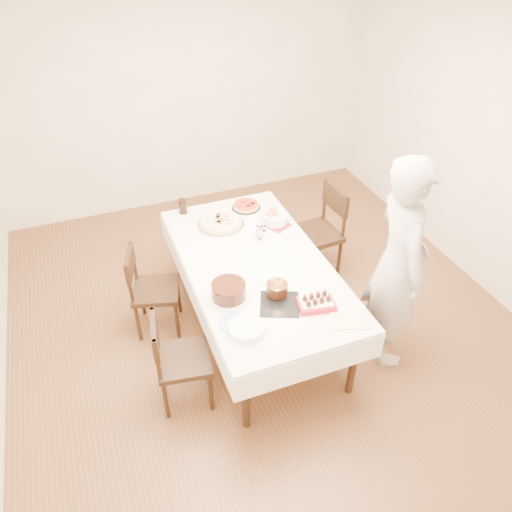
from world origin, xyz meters
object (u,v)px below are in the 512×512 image
object	(u,v)px
chair_right_savory	(315,234)
pizza_white	(221,223)
strawberry_box	(316,303)
chair_left_savory	(156,290)
chair_left_dessert	(184,360)
dining_table	(256,297)
person	(398,264)
taper_candle	(263,219)
pasta_bowl	(275,218)
birthday_cake	(277,285)
layer_cake	(229,291)
pizza_pepperoni	(246,206)
cola_glass	(183,206)

from	to	relation	value
chair_right_savory	pizza_white	xyz separation A→B (m)	(-0.94, 0.10, 0.29)
strawberry_box	chair_left_savory	bearing A→B (deg)	135.97
chair_left_savory	chair_left_dessert	bearing A→B (deg)	107.94
pizza_white	strawberry_box	distance (m)	1.35
dining_table	person	world-z (taller)	person
person	taper_candle	size ratio (longest dim) A/B	7.27
chair_left_savory	strawberry_box	bearing A→B (deg)	152.15
pasta_bowl	birthday_cake	xyz separation A→B (m)	(-0.38, -0.94, 0.04)
birthday_cake	strawberry_box	xyz separation A→B (m)	(0.22, -0.23, -0.06)
chair_left_savory	strawberry_box	xyz separation A→B (m)	(1.04, -1.00, 0.36)
birthday_cake	pizza_white	bearing A→B (deg)	95.54
chair_left_savory	person	distance (m)	2.06
chair_right_savory	pasta_bowl	bearing A→B (deg)	-179.03
person	layer_cake	distance (m)	1.33
person	pizza_pepperoni	size ratio (longest dim) A/B	6.56
pizza_white	chair_left_dessert	bearing A→B (deg)	-120.42
chair_left_dessert	pizza_white	distance (m)	1.40
dining_table	chair_left_savory	world-z (taller)	chair_left_savory
person	birthday_cake	bearing A→B (deg)	90.73
taper_candle	chair_left_dessert	bearing A→B (deg)	-137.17
pizza_pepperoni	taper_candle	bearing A→B (deg)	-88.41
dining_table	chair_left_savory	xyz separation A→B (m)	(-0.81, 0.35, 0.05)
chair_right_savory	person	distance (m)	1.25
dining_table	chair_left_dessert	world-z (taller)	chair_left_dessert
pizza_white	strawberry_box	world-z (taller)	strawberry_box
birthday_cake	layer_cake	bearing A→B (deg)	164.51
chair_right_savory	strawberry_box	size ratio (longest dim) A/B	3.55
chair_left_dessert	birthday_cake	world-z (taller)	birthday_cake
pizza_white	taper_candle	distance (m)	0.41
layer_cake	person	bearing A→B (deg)	-12.75
pizza_white	cola_glass	bearing A→B (deg)	129.18
taper_candle	layer_cake	distance (m)	0.96
chair_right_savory	pasta_bowl	distance (m)	0.56
pasta_bowl	dining_table	bearing A→B (deg)	-127.00
pasta_bowl	pizza_pepperoni	bearing A→B (deg)	115.06
chair_left_dessert	dining_table	bearing A→B (deg)	-137.49
chair_right_savory	pizza_pepperoni	size ratio (longest dim) A/B	3.42
pasta_bowl	strawberry_box	world-z (taller)	pasta_bowl
taper_candle	dining_table	bearing A→B (deg)	-118.95
pizza_pepperoni	layer_cake	bearing A→B (deg)	-115.87
dining_table	layer_cake	distance (m)	0.65
dining_table	chair_right_savory	xyz separation A→B (m)	(0.84, 0.55, 0.11)
chair_left_savory	pasta_bowl	distance (m)	1.26
pasta_bowl	strawberry_box	distance (m)	1.18
chair_right_savory	cola_glass	size ratio (longest dim) A/B	6.61
layer_cake	strawberry_box	bearing A→B (deg)	-29.81
pizza_white	taper_candle	bearing A→B (deg)	-33.55
chair_right_savory	birthday_cake	world-z (taller)	chair_right_savory
chair_left_savory	birthday_cake	distance (m)	1.20
person	birthday_cake	xyz separation A→B (m)	(-0.93, 0.19, -0.08)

